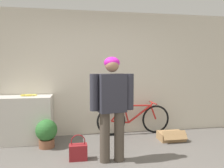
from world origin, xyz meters
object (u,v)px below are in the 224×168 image
at_px(bicycle, 134,119).
at_px(banana, 29,95).
at_px(person, 112,101).
at_px(cardboard_box, 171,136).
at_px(potted_plant, 47,132).
at_px(handbag, 78,151).

xyz_separation_m(bicycle, banana, (-2.11, -0.09, 0.57)).
bearing_deg(person, bicycle, 50.04).
relative_size(bicycle, cardboard_box, 3.27).
bearing_deg(potted_plant, cardboard_box, -0.27).
height_order(banana, potted_plant, banana).
bearing_deg(person, banana, 130.00).
bearing_deg(bicycle, banana, -178.48).
bearing_deg(banana, person, -39.04).
bearing_deg(cardboard_box, handbag, -161.27).
distance_m(person, bicycle, 1.54).
distance_m(bicycle, banana, 2.18).
relative_size(bicycle, potted_plant, 3.16).
bearing_deg(banana, handbag, -48.11).
xyz_separation_m(bicycle, handbag, (-1.20, -1.10, -0.20)).
bearing_deg(handbag, bicycle, 42.69).
bearing_deg(cardboard_box, bicycle, 142.45).
distance_m(person, banana, 1.82).
relative_size(person, cardboard_box, 3.25).
bearing_deg(cardboard_box, person, -150.15).
relative_size(bicycle, banana, 4.94).
bearing_deg(banana, bicycle, 2.50).
bearing_deg(handbag, banana, 131.89).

